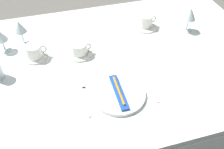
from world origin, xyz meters
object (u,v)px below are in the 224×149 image
wine_glass_centre (0,36)px  coffee_cup_left (80,48)px  coffee_cup_far (34,51)px  toothbrush_package (119,92)px  fork_outer (86,97)px  spoon_soup (146,82)px  wine_glass_right (190,15)px  coffee_cup_right (146,21)px  wine_glass_left (20,28)px  dinner_plate (119,94)px

wine_glass_centre → coffee_cup_left: bearing=-20.4°
coffee_cup_left → coffee_cup_far: bearing=170.9°
toothbrush_package → fork_outer: size_ratio=1.01×
toothbrush_package → wine_glass_centre: (-0.51, 0.48, 0.07)m
spoon_soup → wine_glass_right: bearing=40.9°
toothbrush_package → coffee_cup_right: 0.58m
spoon_soup → coffee_cup_far: (-0.50, 0.33, 0.04)m
coffee_cup_left → wine_glass_left: bearing=147.3°
toothbrush_package → spoon_soup: (0.15, 0.05, -0.02)m
wine_glass_right → wine_glass_left: bearing=171.9°
coffee_cup_left → coffee_cup_right: bearing=19.1°
toothbrush_package → wine_glass_left: (-0.41, 0.52, 0.08)m
coffee_cup_left → wine_glass_right: (0.66, 0.05, 0.07)m
wine_glass_right → toothbrush_package: bearing=-144.5°
coffee_cup_right → toothbrush_package: bearing=-123.0°
coffee_cup_far → wine_glass_right: size_ratio=0.72×
dinner_plate → wine_glass_centre: 0.70m
coffee_cup_far → wine_glass_centre: wine_glass_centre is taller
spoon_soup → coffee_cup_right: size_ratio=2.03×
toothbrush_package → fork_outer: 0.15m
toothbrush_package → coffee_cup_left: (-0.12, 0.33, 0.02)m
spoon_soup → wine_glass_left: bearing=139.4°
fork_outer → coffee_cup_right: 0.65m
fork_outer → wine_glass_centre: size_ratio=1.56×
coffee_cup_right → coffee_cup_far: (-0.66, -0.11, -0.00)m
coffee_cup_right → coffee_cup_left: bearing=-160.9°
dinner_plate → spoon_soup: dinner_plate is taller
fork_outer → coffee_cup_right: bearing=44.4°
dinner_plate → wine_glass_left: (-0.41, 0.52, 0.09)m
wine_glass_centre → fork_outer: bearing=-51.3°
toothbrush_package → wine_glass_right: (0.54, 0.38, 0.08)m
dinner_plate → toothbrush_package: (0.00, 0.00, 0.02)m
spoon_soup → wine_glass_centre: 0.79m
spoon_soup → coffee_cup_far: size_ratio=2.01×
toothbrush_package → fork_outer: bearing=168.6°
wine_glass_left → coffee_cup_right: bearing=-2.8°
dinner_plate → toothbrush_package: 0.02m
coffee_cup_right → wine_glass_left: wine_glass_left is taller
wine_glass_centre → wine_glass_right: wine_glass_right is taller
coffee_cup_left → coffee_cup_far: (-0.23, 0.04, 0.00)m
coffee_cup_left → wine_glass_right: wine_glass_right is taller
coffee_cup_right → dinner_plate: bearing=-123.0°
coffee_cup_far → wine_glass_centre: (-0.16, 0.11, 0.05)m
dinner_plate → wine_glass_left: wine_glass_left is taller
dinner_plate → coffee_cup_right: size_ratio=2.29×
toothbrush_package → coffee_cup_right: size_ratio=1.97×
dinner_plate → coffee_cup_right: (0.31, 0.48, 0.04)m
fork_outer → coffee_cup_right: coffee_cup_right is taller
coffee_cup_far → wine_glass_left: (-0.06, 0.15, 0.06)m
toothbrush_package → wine_glass_centre: bearing=136.7°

